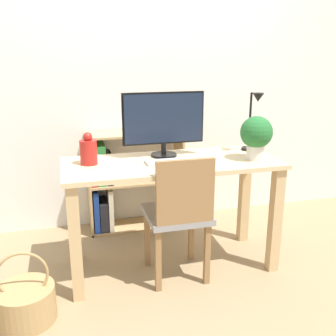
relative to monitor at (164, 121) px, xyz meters
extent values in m
plane|color=#997F5B|center=(0.02, -0.14, -1.01)|extent=(10.00, 10.00, 0.00)
cube|color=silver|center=(0.02, 0.74, 0.29)|extent=(8.00, 0.05, 2.60)
cube|color=#D8BC8C|center=(0.02, -0.14, -0.26)|extent=(1.42, 0.59, 0.03)
cube|color=tan|center=(-0.64, -0.38, -0.65)|extent=(0.07, 0.07, 0.74)
cube|color=tan|center=(0.68, -0.38, -0.65)|extent=(0.07, 0.07, 0.74)
cube|color=tan|center=(-0.64, 0.10, -0.65)|extent=(0.07, 0.07, 0.74)
cube|color=tan|center=(0.68, 0.10, -0.65)|extent=(0.07, 0.07, 0.74)
cylinder|color=black|center=(0.00, 0.00, -0.24)|extent=(0.18, 0.18, 0.02)
cylinder|color=black|center=(0.00, 0.00, -0.19)|extent=(0.04, 0.04, 0.08)
cube|color=black|center=(0.00, 0.00, 0.02)|extent=(0.56, 0.02, 0.35)
cube|color=#192338|center=(0.00, 0.00, 0.02)|extent=(0.54, 0.03, 0.33)
cube|color=#B2B2B7|center=(0.00, -0.18, -0.24)|extent=(0.33, 0.11, 0.02)
cylinder|color=#B2231E|center=(-0.51, -0.07, -0.17)|extent=(0.11, 0.11, 0.16)
sphere|color=#B2231E|center=(-0.51, -0.07, -0.07)|extent=(0.06, 0.06, 0.06)
cylinder|color=black|center=(0.64, 0.01, -0.24)|extent=(0.10, 0.10, 0.02)
cylinder|color=black|center=(0.64, 0.01, -0.03)|extent=(0.02, 0.02, 0.39)
cylinder|color=black|center=(0.64, -0.04, 0.17)|extent=(0.01, 0.10, 0.01)
cone|color=black|center=(0.64, -0.09, 0.15)|extent=(0.08, 0.08, 0.06)
cylinder|color=silver|center=(0.57, -0.24, -0.20)|extent=(0.12, 0.12, 0.10)
sphere|color=#23662D|center=(0.57, -0.24, -0.06)|extent=(0.21, 0.21, 0.21)
cube|color=gray|center=(0.02, -0.26, -0.58)|extent=(0.40, 0.40, 0.04)
cube|color=olive|center=(0.02, -0.44, -0.36)|extent=(0.36, 0.03, 0.40)
cube|color=olive|center=(-0.15, -0.42, -0.81)|extent=(0.04, 0.04, 0.42)
cube|color=olive|center=(0.18, -0.42, -0.81)|extent=(0.04, 0.04, 0.42)
cube|color=olive|center=(-0.15, -0.09, -0.81)|extent=(0.04, 0.04, 0.42)
cube|color=olive|center=(0.18, -0.09, -0.81)|extent=(0.04, 0.04, 0.42)
cube|color=tan|center=(-0.49, 0.57, -0.60)|extent=(0.02, 0.28, 0.83)
cube|color=tan|center=(0.28, 0.57, -0.60)|extent=(0.02, 0.28, 0.83)
cube|color=tan|center=(-0.10, 0.57, -1.01)|extent=(0.78, 0.28, 0.02)
cube|color=tan|center=(-0.10, 0.57, -0.19)|extent=(0.78, 0.28, 0.02)
cube|color=tan|center=(-0.10, 0.57, -0.60)|extent=(0.75, 0.28, 0.02)
cube|color=navy|center=(-0.45, 0.57, -0.82)|extent=(0.04, 0.24, 0.35)
cube|color=black|center=(-0.39, 0.57, -0.87)|extent=(0.07, 0.24, 0.25)
cube|color=beige|center=(-0.33, 0.57, -0.82)|extent=(0.04, 0.24, 0.36)
cube|color=red|center=(-0.45, 0.57, -0.44)|extent=(0.04, 0.24, 0.29)
cube|color=#2D7F38|center=(-0.38, 0.57, -0.43)|extent=(0.07, 0.24, 0.33)
cube|color=black|center=(-0.32, 0.57, -0.47)|extent=(0.05, 0.24, 0.25)
cylinder|color=tan|center=(-0.93, -0.50, -0.91)|extent=(0.33, 0.33, 0.20)
torus|color=tan|center=(-0.93, -0.50, -0.73)|extent=(0.28, 0.02, 0.28)
camera|label=1|loc=(-0.65, -2.54, 0.45)|focal=42.00mm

